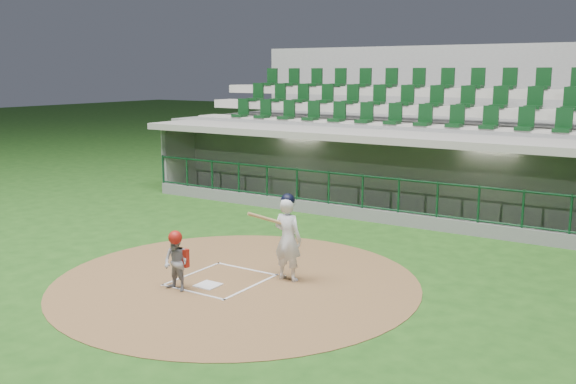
{
  "coord_description": "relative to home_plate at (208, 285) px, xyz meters",
  "views": [
    {
      "loc": [
        7.71,
        -9.79,
        4.08
      ],
      "look_at": [
        -0.29,
        2.6,
        1.3
      ],
      "focal_mm": 40.0,
      "sensor_mm": 36.0,
      "label": 1
    }
  ],
  "objects": [
    {
      "name": "batter_box_chalk",
      "position": [
        0.0,
        0.4,
        -0.0
      ],
      "size": [
        1.55,
        1.8,
        0.01
      ],
      "color": "silver",
      "rests_on": "ground"
    },
    {
      "name": "home_plate",
      "position": [
        0.0,
        0.0,
        0.0
      ],
      "size": [
        0.43,
        0.43,
        0.02
      ],
      "primitive_type": "cube",
      "color": "silver",
      "rests_on": "dirt_circle"
    },
    {
      "name": "seating_deck",
      "position": [
        0.0,
        11.61,
        1.4
      ],
      "size": [
        17.0,
        6.72,
        5.15
      ],
      "color": "slate",
      "rests_on": "ground"
    },
    {
      "name": "batter",
      "position": [
        1.1,
        1.14,
        0.87
      ],
      "size": [
        0.85,
        0.85,
        1.74
      ],
      "color": "silver",
      "rests_on": "dirt_circle"
    },
    {
      "name": "ground",
      "position": [
        0.0,
        0.7,
        -0.02
      ],
      "size": [
        120.0,
        120.0,
        0.0
      ],
      "primitive_type": "plane",
      "color": "#1C4714",
      "rests_on": "ground"
    },
    {
      "name": "dirt_circle",
      "position": [
        0.3,
        0.5,
        -0.02
      ],
      "size": [
        7.2,
        7.2,
        0.01
      ],
      "primitive_type": "cylinder",
      "color": "brown",
      "rests_on": "ground"
    },
    {
      "name": "dugout_structure",
      "position": [
        0.13,
        8.51,
        0.94
      ],
      "size": [
        16.4,
        3.7,
        3.0
      ],
      "color": "slate",
      "rests_on": "ground"
    },
    {
      "name": "catcher",
      "position": [
        -0.32,
        -0.52,
        0.57
      ],
      "size": [
        0.54,
        0.43,
        1.16
      ],
      "color": "gray",
      "rests_on": "dirt_circle"
    }
  ]
}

